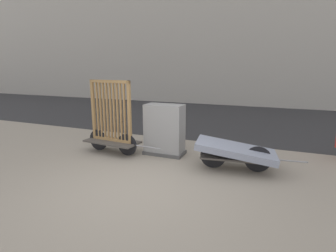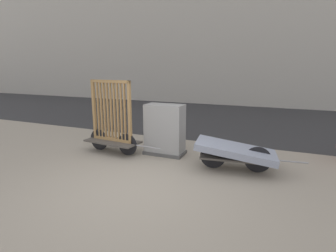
{
  "view_description": "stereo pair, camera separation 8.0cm",
  "coord_description": "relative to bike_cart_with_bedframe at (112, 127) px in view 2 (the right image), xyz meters",
  "views": [
    {
      "loc": [
        2.18,
        -3.93,
        2.14
      ],
      "look_at": [
        0.0,
        1.47,
        0.83
      ],
      "focal_mm": 28.0,
      "sensor_mm": 36.0,
      "label": 1
    },
    {
      "loc": [
        2.25,
        -3.9,
        2.14
      ],
      "look_at": [
        0.0,
        1.47,
        0.83
      ],
      "focal_mm": 28.0,
      "sensor_mm": 36.0,
      "label": 2
    }
  ],
  "objects": [
    {
      "name": "bike_cart_with_bedframe",
      "position": [
        0.0,
        0.0,
        0.0
      ],
      "size": [
        2.13,
        0.74,
        1.84
      ],
      "rotation": [
        0.0,
        0.0,
        -0.09
      ],
      "color": "#4C4742",
      "rests_on": "ground_plane"
    },
    {
      "name": "bike_cart_with_mattress",
      "position": [
        3.06,
        0.0,
        -0.25
      ],
      "size": [
        2.27,
        1.02,
        0.63
      ],
      "rotation": [
        0.0,
        0.0,
        0.13
      ],
      "color": "#4C4742",
      "rests_on": "ground_plane"
    },
    {
      "name": "utility_cabinet",
      "position": [
        1.27,
        0.41,
        -0.07
      ],
      "size": [
        0.99,
        0.55,
        1.26
      ],
      "color": "#4C4C4C",
      "rests_on": "ground_plane"
    },
    {
      "name": "ground_plane",
      "position": [
        1.52,
        -1.47,
        -0.66
      ],
      "size": [
        60.0,
        60.0,
        0.0
      ],
      "primitive_type": "plane",
      "color": "gray"
    },
    {
      "name": "road_strip",
      "position": [
        1.52,
        5.78,
        -0.65
      ],
      "size": [
        56.0,
        7.87,
        0.01
      ],
      "color": "#2D2D30",
      "rests_on": "ground_plane"
    }
  ]
}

